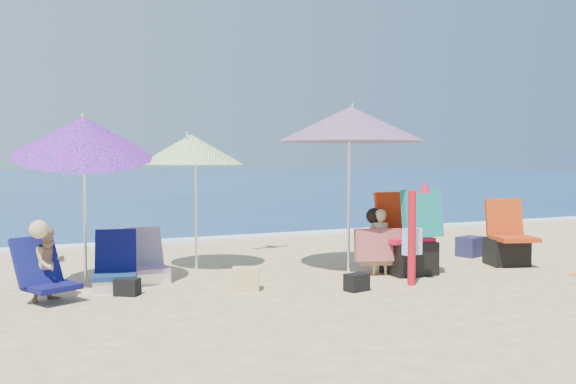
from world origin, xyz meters
name	(u,v)px	position (x,y,z in m)	size (l,w,h in m)	color
ground	(349,291)	(0.00, 0.00, 0.00)	(120.00, 120.00, 0.00)	#D8BC84
sea	(38,179)	(0.00, 45.00, -0.05)	(120.00, 80.00, 0.12)	navy
foam	(208,239)	(0.00, 5.10, 0.02)	(120.00, 0.50, 0.04)	white
umbrella_turquoise	(351,124)	(0.63, 1.03, 1.98)	(2.44, 2.44, 2.24)	white
umbrella_striped	(191,149)	(-1.23, 2.08, 1.64)	(1.84, 1.84, 1.88)	white
umbrella_blue	(83,137)	(-2.72, 1.38, 1.77)	(1.79, 1.84, 2.16)	silver
furled_umbrella	(414,228)	(0.87, -0.06, 0.69)	(0.23, 0.29, 1.26)	#B10C18
chair_navy	(116,274)	(-2.40, 1.24, 0.18)	(0.60, 0.69, 0.68)	#0E264F
chair_rainbow	(147,267)	(-1.96, 1.58, 0.17)	(0.48, 0.59, 0.65)	#E26950
camp_chair_left	(507,245)	(2.95, 0.56, 0.28)	(0.72, 0.83, 0.95)	#AA2C0C
camp_chair_right	(409,243)	(1.26, 0.58, 0.41)	(0.69, 0.86, 1.13)	red
person_center	(378,243)	(0.86, 0.71, 0.42)	(0.68, 0.61, 0.88)	tan
person_left	(48,264)	(-3.17, 0.94, 0.40)	(0.72, 0.69, 0.89)	tan
bag_black_a	(127,287)	(-2.35, 0.87, 0.09)	(0.32, 0.30, 0.19)	black
bag_tan	(246,279)	(-1.06, 0.54, 0.13)	(0.37, 0.33, 0.27)	tan
bag_navy_b	(471,246)	(3.07, 1.45, 0.15)	(0.48, 0.41, 0.31)	#1C1B3D
bag_black_b	(357,282)	(0.08, -0.03, 0.10)	(0.29, 0.23, 0.20)	black
orange_item	(576,274)	(3.19, -0.41, 0.01)	(0.23, 0.17, 0.03)	orange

